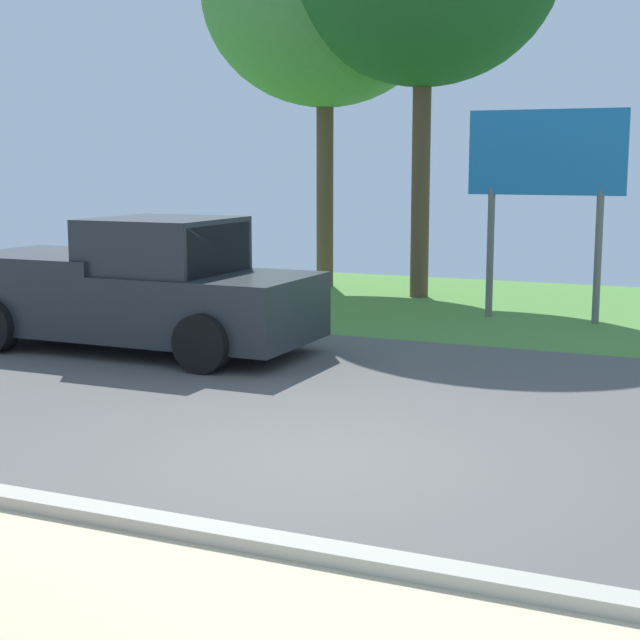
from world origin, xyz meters
The scene contains 3 objects.
ground_plane centered at (0.00, 2.95, -0.05)m, with size 40.00×22.00×0.20m.
pickup_truck centered at (-4.53, 3.79, 0.87)m, with size 5.20×2.28×1.88m.
roadside_billboard centered at (0.20, 8.78, 2.55)m, with size 2.60×0.12×3.50m.
Camera 1 is at (3.40, -7.71, 2.64)m, focal length 54.91 mm.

